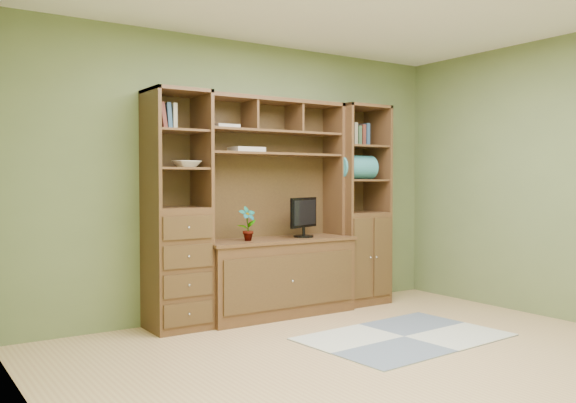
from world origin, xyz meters
TOP-DOWN VIEW (x-y plane):
  - room at (0.00, 0.00)m, footprint 4.60×4.10m
  - center_hutch at (0.18, 1.73)m, footprint 1.54×0.53m
  - left_tower at (-0.82, 1.77)m, footprint 0.50×0.45m
  - right_tower at (1.20, 1.77)m, footprint 0.55×0.45m
  - rug at (0.59, 0.47)m, footprint 1.66×1.17m
  - monitor at (0.45, 1.70)m, footprint 0.47×0.34m
  - orchid at (-0.17, 1.70)m, footprint 0.17×0.11m
  - magazines at (-0.11, 1.82)m, footprint 0.29×0.21m
  - bowl at (-0.73, 1.77)m, footprint 0.24×0.24m
  - blanket_teal at (1.12, 1.73)m, footprint 0.42×0.24m
  - blanket_red at (1.30, 1.85)m, footprint 0.31×0.17m

SIDE VIEW (x-z plane):
  - rug at x=0.59m, z-range 0.00..0.01m
  - orchid at x=-0.17m, z-range 0.73..1.04m
  - monitor at x=0.45m, z-range 0.73..1.26m
  - center_hutch at x=0.18m, z-range 0.00..2.05m
  - left_tower at x=-0.82m, z-range 0.00..2.05m
  - right_tower at x=1.20m, z-range 0.00..2.05m
  - room at x=0.00m, z-range -0.02..2.62m
  - blanket_red at x=1.30m, z-range 1.29..1.46m
  - blanket_teal at x=1.12m, z-range 1.29..1.53m
  - bowl at x=-0.73m, z-range 1.39..1.45m
  - magazines at x=-0.11m, z-range 1.54..1.59m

